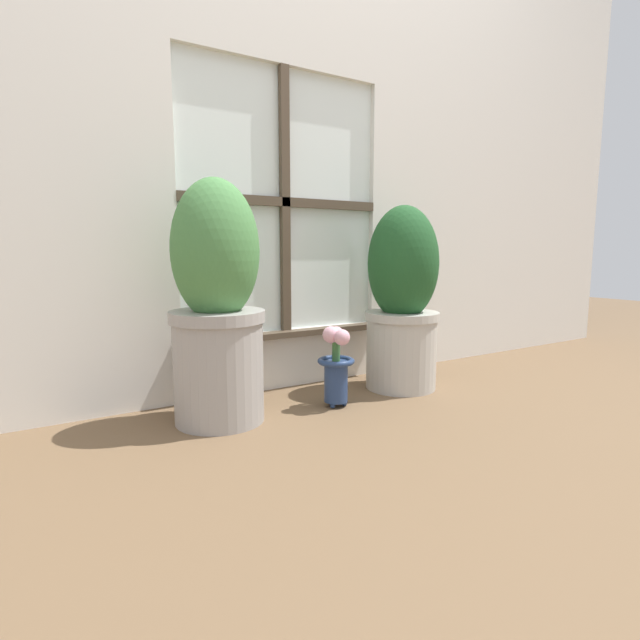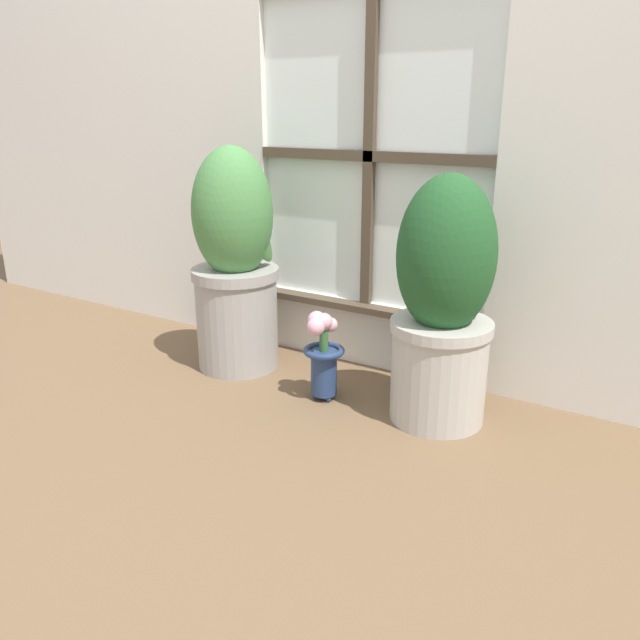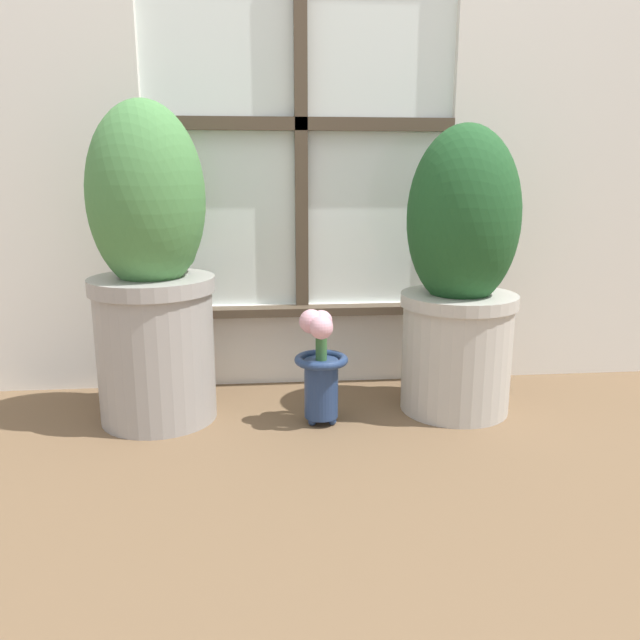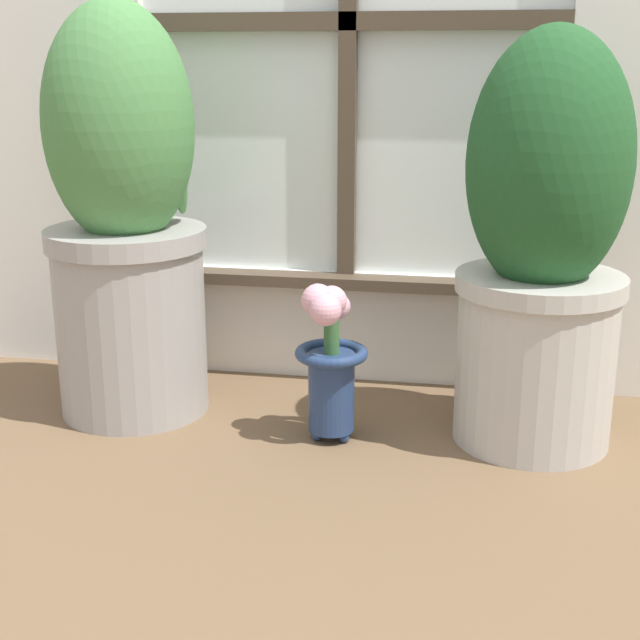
# 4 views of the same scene
# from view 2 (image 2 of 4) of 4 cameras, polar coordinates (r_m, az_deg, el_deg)

# --- Properties ---
(ground_plane) EXTENTS (10.00, 10.00, 0.00)m
(ground_plane) POSITION_cam_2_polar(r_m,az_deg,el_deg) (1.95, -2.83, -8.77)
(ground_plane) COLOR brown
(potted_plant_left) EXTENTS (0.31, 0.31, 0.79)m
(potted_plant_left) POSITION_cam_2_polar(r_m,az_deg,el_deg) (2.22, -7.78, 5.09)
(potted_plant_left) COLOR #9E9993
(potted_plant_left) RESTS_ON ground_plane
(potted_plant_right) EXTENTS (0.30, 0.30, 0.74)m
(potted_plant_right) POSITION_cam_2_polar(r_m,az_deg,el_deg) (1.84, 11.20, 1.33)
(potted_plant_right) COLOR #B7B2A8
(potted_plant_right) RESTS_ON ground_plane
(flower_vase) EXTENTS (0.13, 0.14, 0.30)m
(flower_vase) POSITION_cam_2_polar(r_m,az_deg,el_deg) (2.00, 0.27, -3.05)
(flower_vase) COLOR navy
(flower_vase) RESTS_ON ground_plane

